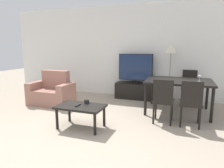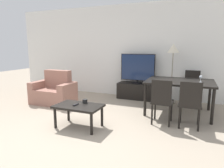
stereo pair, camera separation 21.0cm
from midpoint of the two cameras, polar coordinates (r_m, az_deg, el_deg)
ground_plane at (r=3.42m, az=-11.68°, el=-15.22°), size 18.00×18.00×0.00m
wall_back at (r=6.05m, az=5.51°, el=9.28°), size 7.71×0.06×2.70m
armchair at (r=5.47m, az=-15.17°, el=-2.24°), size 1.11×0.66×0.87m
tv_stand at (r=5.80m, az=8.21°, el=-1.99°), size 1.11×0.43×0.46m
tv at (r=5.70m, az=8.37°, el=4.35°), size 0.97×0.32×0.83m
coffee_table at (r=3.74m, az=-7.93°, el=-6.84°), size 0.86×0.53×0.42m
dining_table at (r=4.70m, az=19.97°, el=0.02°), size 1.43×1.07×0.74m
dining_chair_near at (r=3.93m, az=15.57°, el=-4.33°), size 0.40×0.40×0.88m
dining_chair_far at (r=5.56m, az=22.85°, el=-0.50°), size 0.40×0.40×0.88m
dining_chair_near_right at (r=3.91m, az=22.87°, el=-4.87°), size 0.40×0.40×0.88m
floor_lamp at (r=5.43m, az=18.17°, el=8.57°), size 0.31×0.31×1.56m
remote_primary at (r=3.73m, az=-8.73°, el=-5.85°), size 0.04×0.15×0.02m
cup_white_near at (r=3.84m, az=-6.20°, el=-4.89°), size 0.10×0.10×0.07m
wine_glass_left at (r=4.64m, az=25.25°, el=1.71°), size 0.07×0.07×0.15m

